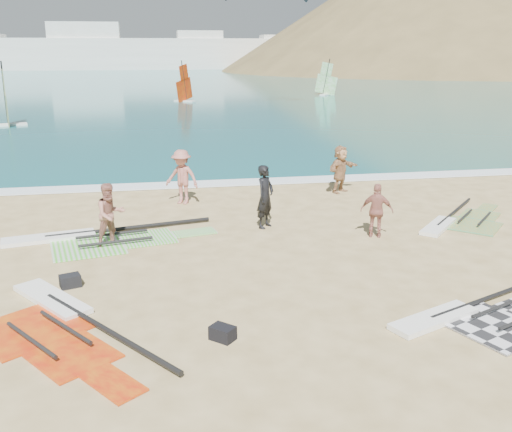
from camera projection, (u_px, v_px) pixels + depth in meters
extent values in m
plane|color=tan|center=(314.00, 308.00, 12.59)|extent=(300.00, 300.00, 0.00)
cube|color=#0D515E|center=(165.00, 72.00, 137.23)|extent=(300.00, 240.00, 0.06)
cube|color=white|center=(236.00, 184.00, 24.20)|extent=(300.00, 1.20, 0.04)
cube|color=white|center=(86.00, 54.00, 149.71)|extent=(160.00, 8.00, 8.00)
cube|color=white|center=(85.00, 46.00, 149.15)|extent=(18.00, 7.00, 12.00)
cube|color=white|center=(200.00, 50.00, 154.48)|extent=(12.00, 7.00, 10.00)
cube|color=white|center=(290.00, 52.00, 158.84)|extent=(16.00, 7.00, 9.00)
cube|color=white|center=(358.00, 48.00, 161.93)|extent=(10.00, 7.00, 11.00)
cone|color=olive|center=(492.00, 70.00, 149.66)|extent=(143.00, 143.00, 45.00)
cube|color=#232325|center=(492.00, 326.00, 11.73)|extent=(2.19, 2.29, 0.04)
cylinder|color=black|center=(493.00, 296.00, 12.97)|extent=(3.86, 1.69, 0.10)
cylinder|color=black|center=(498.00, 307.00, 12.28)|extent=(1.61, 0.73, 0.07)
cube|color=white|center=(434.00, 319.00, 11.95)|extent=(2.22, 1.38, 0.12)
cube|color=#49D527|center=(87.00, 246.00, 16.53)|extent=(2.41, 2.58, 0.04)
cube|color=#49D527|center=(148.00, 238.00, 17.17)|extent=(1.82, 1.73, 0.04)
cube|color=#49D527|center=(194.00, 233.00, 17.69)|extent=(1.44, 0.93, 0.04)
cylinder|color=black|center=(131.00, 228.00, 17.91)|extent=(5.02, 1.17, 0.12)
cylinder|color=black|center=(112.00, 234.00, 17.12)|extent=(2.08, 0.52, 0.09)
cylinder|color=black|center=(116.00, 242.00, 16.42)|extent=(2.08, 0.52, 0.09)
cube|color=white|center=(49.00, 238.00, 17.05)|extent=(2.75, 1.25, 0.12)
cube|color=orange|center=(470.00, 226.00, 18.39)|extent=(2.35, 2.35, 0.04)
cube|color=orange|center=(480.00, 215.00, 19.51)|extent=(1.67, 1.67, 0.04)
cube|color=orange|center=(487.00, 208.00, 20.43)|extent=(1.10, 1.12, 0.04)
cylinder|color=black|center=(455.00, 211.00, 19.70)|extent=(2.84, 2.99, 0.10)
cylinder|color=black|center=(465.00, 216.00, 19.00)|extent=(1.20, 1.25, 0.07)
cylinder|color=black|center=(484.00, 218.00, 18.68)|extent=(1.20, 1.25, 0.07)
cube|color=white|center=(438.00, 227.00, 18.17)|extent=(1.86, 1.92, 0.12)
cube|color=#C2090B|center=(32.00, 328.00, 11.67)|extent=(2.73, 2.69, 0.04)
cube|color=#C2090B|center=(73.00, 356.00, 10.60)|extent=(1.91, 1.93, 0.04)
cube|color=#C2090B|center=(113.00, 383.00, 9.73)|extent=(1.22, 1.35, 0.04)
cylinder|color=black|center=(106.00, 330.00, 11.42)|extent=(2.89, 3.83, 0.11)
cylinder|color=black|center=(65.00, 327.00, 11.41)|extent=(1.22, 1.60, 0.08)
cylinder|color=black|center=(31.00, 340.00, 10.92)|extent=(1.22, 1.60, 0.08)
cube|color=white|center=(52.00, 299.00, 12.90)|extent=(1.99, 2.36, 0.12)
cube|color=black|center=(70.00, 281.00, 13.69)|extent=(0.56, 0.48, 0.30)
cube|color=black|center=(223.00, 333.00, 11.20)|extent=(0.57, 0.56, 0.28)
imported|color=black|center=(265.00, 197.00, 18.03)|extent=(0.85, 0.87, 2.02)
imported|color=#A4685A|center=(110.00, 215.00, 16.38)|extent=(1.12, 1.05, 1.85)
imported|color=#AD665C|center=(182.00, 177.00, 20.81)|extent=(1.50, 1.32, 2.01)
imported|color=#A66556|center=(377.00, 211.00, 17.12)|extent=(1.05, 0.78, 1.66)
imported|color=#AA7950|center=(340.00, 169.00, 22.49)|extent=(1.72, 1.50, 1.88)
cube|color=white|center=(8.00, 125.00, 42.01)|extent=(2.68, 1.40, 0.15)
cube|color=orange|center=(6.00, 107.00, 41.65)|extent=(0.88, 3.06, 2.81)
cube|color=orange|center=(3.00, 80.00, 41.10)|extent=(0.52, 1.73, 1.95)
cylinder|color=black|center=(5.00, 92.00, 41.35)|extent=(0.34, 0.89, 4.46)
cube|color=white|center=(185.00, 101.00, 60.89)|extent=(2.30, 2.03, 0.14)
cube|color=#B80808|center=(184.00, 90.00, 60.56)|extent=(1.86, 2.33, 2.60)
cube|color=#B80808|center=(184.00, 73.00, 60.05)|extent=(1.07, 1.33, 1.81)
cylinder|color=black|center=(184.00, 80.00, 60.28)|extent=(0.59, 0.71, 4.12)
cube|color=white|center=(326.00, 95.00, 69.45)|extent=(2.00, 2.32, 0.14)
cube|color=green|center=(326.00, 85.00, 69.12)|extent=(2.36, 1.83, 2.61)
cube|color=green|center=(327.00, 70.00, 68.61)|extent=(1.35, 1.05, 1.81)
cylinder|color=black|center=(326.00, 76.00, 68.84)|extent=(0.71, 0.58, 4.13)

